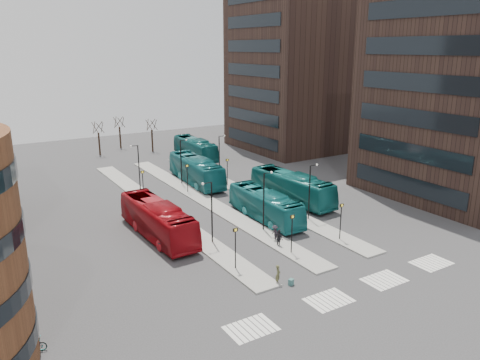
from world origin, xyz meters
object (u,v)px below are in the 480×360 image
teal_bus_c (292,187)px  teal_bus_d (195,148)px  traveller (278,274)px  suitcase (291,282)px  commuter_b (279,238)px  teal_bus_a (265,205)px  commuter_c (275,233)px  red_bus (158,219)px  teal_bus_b (196,170)px  commuter_a (162,243)px  bicycle_far (32,345)px

teal_bus_c → teal_bus_d: size_ratio=1.04×
teal_bus_d → traveller: teal_bus_d is taller
suitcase → teal_bus_c: size_ratio=0.04×
teal_bus_d → commuter_b: bearing=-102.2°
teal_bus_c → suitcase: bearing=-131.5°
teal_bus_c → teal_bus_d: (0.14, 26.87, -0.07)m
teal_bus_a → traveller: teal_bus_a is taller
commuter_c → traveller: bearing=-23.4°
traveller → red_bus: bearing=63.8°
traveller → commuter_c: bearing=12.3°
teal_bus_b → teal_bus_c: teal_bus_b is taller
commuter_a → teal_bus_b: bearing=-141.2°
commuter_a → commuter_b: size_ratio=1.02×
teal_bus_a → bicycle_far: (-25.68, -11.62, -1.15)m
teal_bus_a → commuter_b: (-3.09, -6.81, -0.76)m
commuter_b → red_bus: bearing=41.9°
teal_bus_b → commuter_a: bearing=-120.8°
commuter_a → commuter_c: 10.98m
red_bus → bicycle_far: size_ratio=7.29×
traveller → commuter_b: bearing=9.5°
suitcase → teal_bus_b: (6.63, 30.21, 1.60)m
teal_bus_b → commuter_b: size_ratio=7.74×
suitcase → traveller: bearing=115.3°
bicycle_far → commuter_a: bearing=-31.5°
teal_bus_a → commuter_a: (-13.03, -2.07, -0.74)m
teal_bus_c → teal_bus_d: 26.88m
teal_bus_b → commuter_c: 22.46m
teal_bus_b → commuter_c: teal_bus_b is taller
teal_bus_d → commuter_c: (-9.09, -35.81, -0.93)m
red_bus → bicycle_far: bearing=-137.9°
suitcase → red_bus: (-5.22, 15.00, 1.54)m
red_bus → commuter_c: bearing=-39.1°
teal_bus_a → commuter_a: size_ratio=6.61×
teal_bus_d → red_bus: bearing=-120.4°
teal_bus_b → traveller: bearing=-100.4°
suitcase → red_bus: size_ratio=0.04×
traveller → teal_bus_d: bearing=28.5°
teal_bus_c → traveller: 21.25m
commuter_a → commuter_b: (9.94, -4.74, -0.02)m
teal_bus_c → traveller: teal_bus_c is taller
commuter_a → traveller: bearing=101.1°
commuter_a → bicycle_far: 15.85m
suitcase → teal_bus_d: 45.70m
teal_bus_b → commuter_b: teal_bus_b is taller
suitcase → teal_bus_d: (13.19, 43.73, 1.48)m
teal_bus_b → teal_bus_c: size_ratio=1.03×
commuter_c → bicycle_far: bearing=-64.3°
teal_bus_c → commuter_a: size_ratio=7.35×
suitcase → traveller: size_ratio=0.31×
bicycle_far → red_bus: bearing=-24.6°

